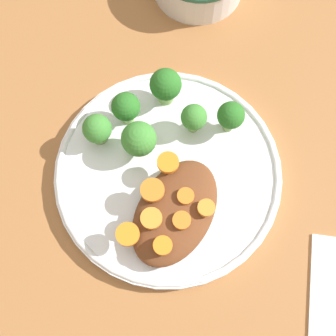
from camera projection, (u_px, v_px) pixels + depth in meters
ground_plane at (168, 176)px, 0.58m from camera, size 4.00×4.00×0.00m
plate at (168, 173)px, 0.57m from camera, size 0.28×0.28×0.02m
stew_mound at (175, 212)px, 0.54m from camera, size 0.14×0.09×0.03m
broccoli_floret_0 at (126, 108)px, 0.56m from camera, size 0.04×0.04×0.05m
broccoli_floret_1 at (139, 139)px, 0.55m from camera, size 0.04×0.04×0.05m
broccoli_floret_2 at (195, 118)px, 0.56m from camera, size 0.03×0.03×0.05m
broccoli_floret_3 at (231, 116)px, 0.56m from camera, size 0.03×0.03×0.05m
broccoli_floret_4 at (98, 128)px, 0.56m from camera, size 0.04×0.04×0.05m
broccoli_floret_5 at (166, 86)px, 0.57m from camera, size 0.04×0.04×0.06m
carrot_slice_0 at (186, 196)px, 0.52m from camera, size 0.02×0.02×0.00m
carrot_slice_1 at (182, 220)px, 0.51m from camera, size 0.02×0.02×0.01m
carrot_slice_2 at (153, 191)px, 0.53m from camera, size 0.03×0.03×0.01m
carrot_slice_3 at (163, 245)px, 0.51m from camera, size 0.02×0.02×0.01m
carrot_slice_4 at (130, 235)px, 0.51m from camera, size 0.03×0.03×0.01m
carrot_slice_5 at (206, 208)px, 0.52m from camera, size 0.02×0.02×0.01m
carrot_slice_6 at (151, 218)px, 0.52m from camera, size 0.02×0.02×0.01m
carrot_slice_7 at (170, 166)px, 0.54m from camera, size 0.03×0.03×0.01m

